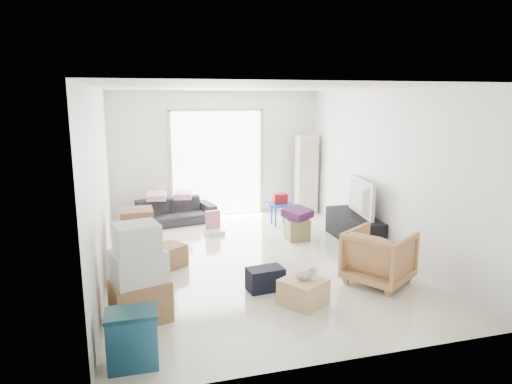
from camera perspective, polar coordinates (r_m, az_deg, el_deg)
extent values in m
cube|color=silver|center=(7.44, -0.32, -9.34)|extent=(4.50, 6.00, 0.24)
cube|color=white|center=(6.95, -0.35, 13.91)|extent=(4.50, 6.00, 0.24)
cube|color=white|center=(10.06, -5.05, 4.81)|extent=(4.50, 0.24, 2.70)
cube|color=white|center=(4.20, 11.01, -5.21)|extent=(4.50, 0.24, 2.70)
cube|color=white|center=(6.83, -19.90, 0.85)|extent=(0.24, 6.00, 2.70)
cube|color=white|center=(8.00, 16.29, 2.59)|extent=(0.24, 6.00, 2.70)
cube|color=white|center=(9.95, -4.88, 3.58)|extent=(2.00, 0.01, 2.30)
cube|color=silver|center=(9.81, -10.62, 3.30)|extent=(0.06, 0.04, 2.30)
cube|color=silver|center=(10.17, 0.69, 3.80)|extent=(0.06, 0.04, 2.30)
cube|color=silver|center=(9.84, -4.98, 10.21)|extent=(2.10, 0.04, 0.06)
cube|color=beige|center=(10.22, 6.31, 2.21)|extent=(0.45, 0.30, 1.75)
cube|color=black|center=(8.42, 12.16, -4.44)|extent=(0.45, 1.49, 0.50)
imported|color=black|center=(8.33, 12.26, -2.31)|extent=(0.80, 1.20, 0.15)
imported|color=#28292E|center=(9.49, -10.51, -1.94)|extent=(1.82, 0.85, 0.69)
cube|color=#E9AABD|center=(9.41, -12.38, 0.39)|extent=(0.43, 0.36, 0.12)
cube|color=#E9AABD|center=(9.43, -9.13, 0.51)|extent=(0.37, 0.32, 0.11)
imported|color=#AA794B|center=(6.63, 15.14, -7.51)|extent=(1.08, 1.09, 0.83)
cube|color=navy|center=(4.83, -15.11, -18.87)|extent=(0.48, 0.34, 0.26)
cube|color=navy|center=(4.70, -15.29, -16.08)|extent=(0.48, 0.34, 0.26)
cube|color=#0C333D|center=(4.63, -15.40, -14.42)|extent=(0.50, 0.35, 0.04)
cube|color=olive|center=(5.63, -14.27, -12.96)|extent=(0.74, 0.67, 0.48)
cube|color=beige|center=(5.47, -14.50, -8.93)|extent=(0.70, 0.63, 0.37)
cube|color=beige|center=(5.36, -14.69, -5.50)|extent=(0.56, 0.52, 0.32)
cube|color=olive|center=(6.67, -14.52, -9.56)|extent=(0.57, 0.57, 0.36)
cube|color=maroon|center=(6.58, -14.63, -7.47)|extent=(0.60, 0.47, 0.16)
cube|color=maroon|center=(6.53, -14.70, -6.22)|extent=(0.52, 0.34, 0.14)
cube|color=olive|center=(7.50, -14.47, -6.92)|extent=(0.62, 0.53, 0.41)
cube|color=olive|center=(7.37, -14.64, -3.77)|extent=(0.50, 0.50, 0.44)
cube|color=olive|center=(7.21, -10.70, -7.82)|extent=(0.57, 0.57, 0.34)
cube|color=black|center=(6.27, 1.17, -10.80)|extent=(0.51, 0.34, 0.31)
cube|color=olive|center=(8.40, 5.17, -4.64)|extent=(0.40, 0.40, 0.39)
cube|color=#4D2050|center=(8.33, 5.20, -2.89)|extent=(0.58, 0.58, 0.14)
cylinder|color=blue|center=(9.28, 2.98, -1.53)|extent=(0.52, 0.52, 0.04)
cylinder|color=blue|center=(9.50, 3.46, -2.62)|extent=(0.04, 0.04, 0.41)
cylinder|color=blue|center=(9.42, 1.96, -2.73)|extent=(0.04, 0.04, 0.41)
cylinder|color=blue|center=(9.18, 2.45, -3.12)|extent=(0.04, 0.04, 0.41)
cylinder|color=blue|center=(9.26, 3.98, -3.01)|extent=(0.04, 0.04, 0.41)
cube|color=maroon|center=(9.26, 2.98, -0.81)|extent=(0.28, 0.22, 0.20)
cube|color=silver|center=(8.74, -5.24, -5.05)|extent=(0.39, 0.36, 0.08)
cube|color=#C16C7D|center=(8.79, -5.42, -3.46)|extent=(0.31, 0.12, 0.36)
cube|color=tan|center=(5.90, 5.93, -12.28)|extent=(0.67, 0.67, 0.33)
ellipsoid|color=#B2ADA8|center=(5.81, 5.98, -10.30)|extent=(0.21, 0.15, 0.11)
cube|color=red|center=(5.81, 5.98, -10.26)|extent=(0.17, 0.15, 0.03)
sphere|color=#B2ADA8|center=(5.87, 7.01, -9.78)|extent=(0.11, 0.11, 0.11)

